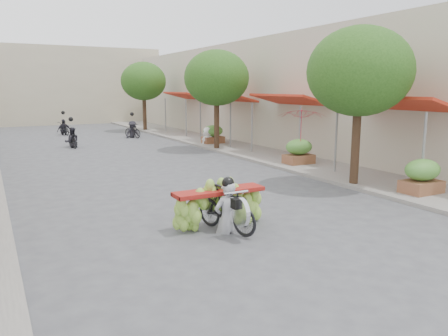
% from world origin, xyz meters
% --- Properties ---
extents(ground, '(120.00, 120.00, 0.00)m').
position_xyz_m(ground, '(0.00, 0.00, 0.00)').
color(ground, '#4F5054').
rests_on(ground, ground).
extents(sidewalk_right, '(4.00, 60.00, 0.12)m').
position_xyz_m(sidewalk_right, '(7.00, 15.00, 0.06)').
color(sidewalk_right, gray).
rests_on(sidewalk_right, ground).
extents(shophouse_row_right, '(9.77, 40.00, 6.00)m').
position_xyz_m(shophouse_row_right, '(11.99, 14.00, 3.00)').
color(shophouse_row_right, '#B9AF9A').
rests_on(shophouse_row_right, ground).
extents(far_building, '(20.00, 6.00, 7.00)m').
position_xyz_m(far_building, '(0.00, 38.00, 3.50)').
color(far_building, '#B6AB90').
rests_on(far_building, ground).
extents(street_tree_near, '(3.40, 3.40, 5.25)m').
position_xyz_m(street_tree_near, '(5.40, 4.00, 3.78)').
color(street_tree_near, '#3A2719').
rests_on(street_tree_near, ground).
extents(street_tree_mid, '(3.40, 3.40, 5.25)m').
position_xyz_m(street_tree_mid, '(5.40, 14.00, 3.78)').
color(street_tree_mid, '#3A2719').
rests_on(street_tree_mid, ground).
extents(street_tree_far, '(3.40, 3.40, 5.25)m').
position_xyz_m(street_tree_far, '(5.40, 26.00, 3.78)').
color(street_tree_far, '#3A2719').
rests_on(street_tree_far, ground).
extents(produce_crate_near, '(1.20, 0.88, 1.16)m').
position_xyz_m(produce_crate_near, '(6.20, 2.00, 0.71)').
color(produce_crate_near, brown).
rests_on(produce_crate_near, ground).
extents(produce_crate_mid, '(1.20, 0.88, 1.16)m').
position_xyz_m(produce_crate_mid, '(6.20, 8.00, 0.71)').
color(produce_crate_mid, brown).
rests_on(produce_crate_mid, ground).
extents(produce_crate_far, '(1.20, 0.88, 1.16)m').
position_xyz_m(produce_crate_far, '(6.20, 16.00, 0.71)').
color(produce_crate_far, brown).
rests_on(produce_crate_far, ground).
extents(banana_motorbike, '(2.22, 1.93, 2.20)m').
position_xyz_m(banana_motorbike, '(-0.63, 2.04, 0.73)').
color(banana_motorbike, black).
rests_on(banana_motorbike, ground).
extents(market_umbrella, '(2.38, 2.38, 1.74)m').
position_xyz_m(market_umbrella, '(6.08, 7.71, 2.47)').
color(market_umbrella, '#A31526').
rests_on(market_umbrella, ground).
extents(pedestrian, '(1.05, 0.77, 1.91)m').
position_xyz_m(pedestrian, '(5.82, 15.92, 1.07)').
color(pedestrian, white).
rests_on(pedestrian, ground).
extents(bg_motorbike_a, '(0.81, 1.83, 1.95)m').
position_xyz_m(bg_motorbike_a, '(-1.21, 18.82, 0.72)').
color(bg_motorbike_a, black).
rests_on(bg_motorbike_a, ground).
extents(bg_motorbike_b, '(1.18, 1.67, 1.95)m').
position_xyz_m(bg_motorbike_b, '(3.19, 21.93, 0.86)').
color(bg_motorbike_b, black).
rests_on(bg_motorbike_b, ground).
extents(bg_motorbike_c, '(1.05, 1.67, 1.95)m').
position_xyz_m(bg_motorbike_c, '(-0.56, 25.96, 0.80)').
color(bg_motorbike_c, black).
rests_on(bg_motorbike_c, ground).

